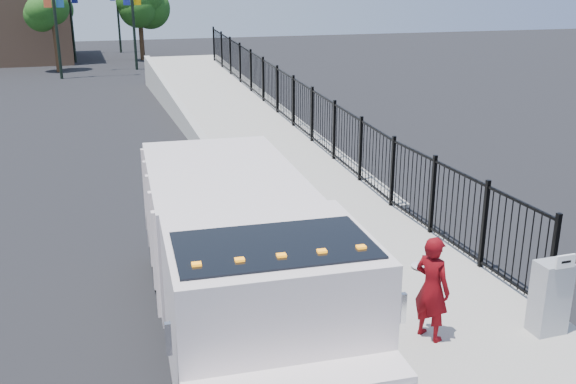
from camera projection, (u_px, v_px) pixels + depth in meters
name	position (u px, v px, depth m)	size (l,w,h in m)	color
ground	(317.00, 297.00, 12.10)	(120.00, 120.00, 0.00)	black
sidewalk	(465.00, 330.00, 10.84)	(3.55, 12.00, 0.12)	#9E998E
curb	(361.00, 348.00, 10.26)	(0.30, 12.00, 0.16)	#ADAAA3
ramp	(231.00, 123.00, 27.18)	(3.95, 24.00, 1.70)	#9E998E
iron_fence	(293.00, 118.00, 23.71)	(0.10, 28.00, 1.80)	black
truck	(240.00, 259.00, 10.00)	(3.08, 8.16, 2.75)	black
worker	(432.00, 288.00, 10.24)	(0.64, 0.42, 1.76)	#60060B
utility_cabinet	(550.00, 297.00, 10.48)	(0.55, 0.40, 1.25)	gray
arrow_sign	(565.00, 261.00, 10.06)	(0.35, 0.04, 0.22)	white
debris	(421.00, 265.00, 13.03)	(0.42, 0.42, 0.10)	silver
light_pole_0	(59.00, 5.00, 38.44)	(3.77, 0.22, 8.00)	black
light_pole_1	(127.00, 3.00, 42.46)	(3.77, 0.22, 8.00)	black
light_pole_2	(74.00, 2.00, 46.68)	(3.77, 0.22, 8.00)	black
tree_0	(53.00, 11.00, 41.53)	(2.36, 2.36, 5.18)	#382314
tree_1	(139.00, 7.00, 48.22)	(2.88, 2.88, 5.44)	#382314
tree_2	(51.00, 5.00, 51.94)	(3.17, 3.17, 5.58)	#382314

